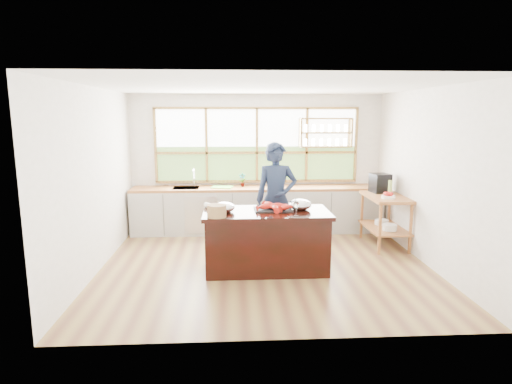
{
  "coord_description": "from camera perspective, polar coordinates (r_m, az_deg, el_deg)",
  "views": [
    {
      "loc": [
        -0.5,
        -6.31,
        2.29
      ],
      "look_at": [
        -0.13,
        0.15,
        1.13
      ],
      "focal_mm": 30.0,
      "sensor_mm": 36.0,
      "label": 1
    }
  ],
  "objects": [
    {
      "name": "back_counter",
      "position": [
        8.46,
        0.1,
        -2.31
      ],
      "size": [
        4.9,
        0.63,
        0.9
      ],
      "color": "#AFACA5",
      "rests_on": "ground_plane"
    },
    {
      "name": "potted_plant",
      "position": [
        8.4,
        -1.85,
        1.62
      ],
      "size": [
        0.14,
        0.1,
        0.27
      ],
      "primitive_type": "imported",
      "rotation": [
        0.0,
        0.0,
        0.01
      ],
      "color": "slate",
      "rests_on": "back_counter"
    },
    {
      "name": "ground_plane",
      "position": [
        6.73,
        1.24,
        -9.69
      ],
      "size": [
        5.0,
        5.0,
        0.0
      ],
      "primitive_type": "plane",
      "color": "olive"
    },
    {
      "name": "parchment_roll",
      "position": [
        6.46,
        -5.97,
        -1.91
      ],
      "size": [
        0.25,
        0.28,
        0.08
      ],
      "primitive_type": "cylinder",
      "rotation": [
        1.57,
        0.0,
        0.68
      ],
      "color": "white",
      "rests_on": "island"
    },
    {
      "name": "mixing_bowl_right",
      "position": [
        6.42,
        5.86,
        -1.69
      ],
      "size": [
        0.35,
        0.35,
        0.17
      ],
      "primitive_type": "ellipsoid",
      "color": "silver",
      "rests_on": "island"
    },
    {
      "name": "island",
      "position": [
        6.4,
        1.39,
        -6.47
      ],
      "size": [
        1.85,
        0.9,
        0.9
      ],
      "color": "black",
      "rests_on": "ground_plane"
    },
    {
      "name": "wine_glass",
      "position": [
        5.96,
        5.38,
        -1.73
      ],
      "size": [
        0.08,
        0.08,
        0.22
      ],
      "color": "white",
      "rests_on": "island"
    },
    {
      "name": "fruit_bowl",
      "position": [
        7.57,
        17.22,
        -0.49
      ],
      "size": [
        0.23,
        0.23,
        0.11
      ],
      "color": "white",
      "rests_on": "right_shelf_unit"
    },
    {
      "name": "wine_bottle",
      "position": [
        7.78,
        17.45,
        0.49
      ],
      "size": [
        0.09,
        0.09,
        0.28
      ],
      "primitive_type": "cylinder",
      "rotation": [
        0.0,
        0.0,
        0.29
      ],
      "color": "#96B757",
      "rests_on": "right_shelf_unit"
    },
    {
      "name": "cook",
      "position": [
        7.0,
        2.71,
        -0.99
      ],
      "size": [
        0.68,
        0.45,
        1.86
      ],
      "primitive_type": "imported",
      "rotation": [
        0.0,
        0.0,
        0.01
      ],
      "color": "#19243D",
      "rests_on": "ground_plane"
    },
    {
      "name": "right_shelf_unit",
      "position": [
        7.87,
        16.86,
        -2.61
      ],
      "size": [
        0.62,
        1.1,
        0.9
      ],
      "color": "#A15934",
      "rests_on": "ground_plane"
    },
    {
      "name": "slate_board",
      "position": [
        6.37,
        2.27,
        -2.33
      ],
      "size": [
        0.56,
        0.42,
        0.02
      ],
      "primitive_type": "cube",
      "rotation": [
        0.0,
        0.0,
        0.03
      ],
      "color": "black",
      "rests_on": "island"
    },
    {
      "name": "espresso_machine",
      "position": [
        8.1,
        16.21,
        1.16
      ],
      "size": [
        0.35,
        0.37,
        0.34
      ],
      "primitive_type": "cube",
      "rotation": [
        0.0,
        0.0,
        0.16
      ],
      "color": "black",
      "rests_on": "right_shelf_unit"
    },
    {
      "name": "room_shell",
      "position": [
        6.86,
        1.16,
        5.71
      ],
      "size": [
        5.02,
        4.52,
        2.71
      ],
      "color": "white",
      "rests_on": "ground_plane"
    },
    {
      "name": "wicker_basket",
      "position": [
        5.94,
        -5.26,
        -2.53
      ],
      "size": [
        0.27,
        0.27,
        0.17
      ],
      "primitive_type": "cylinder",
      "color": "#A08247",
      "rests_on": "island"
    },
    {
      "name": "mixing_bowl_left",
      "position": [
        6.25,
        -4.27,
        -2.06
      ],
      "size": [
        0.32,
        0.32,
        0.15
      ],
      "primitive_type": "ellipsoid",
      "color": "silver",
      "rests_on": "island"
    },
    {
      "name": "lobster_pile",
      "position": [
        6.33,
        2.5,
        -1.95
      ],
      "size": [
        0.52,
        0.48,
        0.08
      ],
      "color": "red",
      "rests_on": "slate_board"
    },
    {
      "name": "cutting_board",
      "position": [
        8.37,
        -4.54,
        0.67
      ],
      "size": [
        0.45,
        0.37,
        0.01
      ],
      "primitive_type": "cube",
      "rotation": [
        0.0,
        0.0,
        -0.19
      ],
      "color": "#65D042",
      "rests_on": "back_counter"
    }
  ]
}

